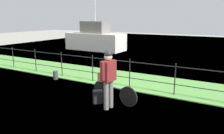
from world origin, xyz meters
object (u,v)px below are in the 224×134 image
at_px(mooring_bollard, 56,75).
at_px(moored_boat_near, 95,39).
at_px(wooden_crate, 104,77).
at_px(backpack_on_paving, 98,97).
at_px(bicycle_main, 114,92).
at_px(cyclist_person, 108,74).
at_px(terrier_dog, 105,70).

height_order(mooring_bollard, moored_boat_near, moored_boat_near).
distance_m(wooden_crate, mooring_bollard, 3.20).
bearing_deg(wooden_crate, backpack_on_paving, -92.69).
bearing_deg(wooden_crate, bicycle_main, -9.20).
bearing_deg(backpack_on_paving, wooden_crate, -133.53).
bearing_deg(mooring_bollard, backpack_on_paving, -23.87).
relative_size(bicycle_main, cyclist_person, 0.96).
xyz_separation_m(terrier_dog, mooring_bollard, (-3.03, 0.97, -0.79)).
relative_size(cyclist_person, moored_boat_near, 0.35).
relative_size(wooden_crate, cyclist_person, 0.19).
relative_size(wooden_crate, terrier_dog, 1.01).
bearing_deg(terrier_dog, moored_boat_near, 125.59).
distance_m(bicycle_main, terrier_dog, 0.73).
distance_m(wooden_crate, backpack_on_paving, 0.65).
height_order(cyclist_person, moored_boat_near, moored_boat_near).
height_order(wooden_crate, terrier_dog, terrier_dog).
bearing_deg(bicycle_main, cyclist_person, -78.29).
bearing_deg(cyclist_person, moored_boat_near, 125.85).
xyz_separation_m(wooden_crate, mooring_bollard, (-3.00, 0.96, -0.57)).
xyz_separation_m(mooring_bollard, moored_boat_near, (-3.36, 7.96, 0.69)).
bearing_deg(bicycle_main, terrier_dog, 170.80).
height_order(cyclist_person, mooring_bollard, cyclist_person).
xyz_separation_m(bicycle_main, moored_boat_near, (-6.73, 8.98, 0.54)).
bearing_deg(bicycle_main, mooring_bollard, 163.13).
xyz_separation_m(cyclist_person, mooring_bollard, (-3.47, 1.49, -0.83)).
bearing_deg(backpack_on_paving, bicycle_main, 176.89).
distance_m(bicycle_main, moored_boat_near, 11.23).
bearing_deg(moored_boat_near, terrier_dog, -54.41).
bearing_deg(moored_boat_near, wooden_crate, -54.50).
xyz_separation_m(backpack_on_paving, moored_boat_near, (-6.35, 9.28, 0.66)).
xyz_separation_m(cyclist_person, moored_boat_near, (-6.83, 9.45, -0.14)).
relative_size(bicycle_main, mooring_bollard, 4.56).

